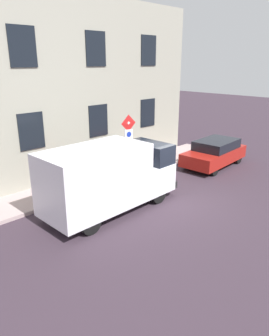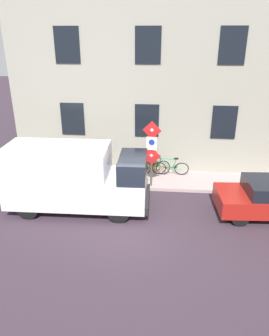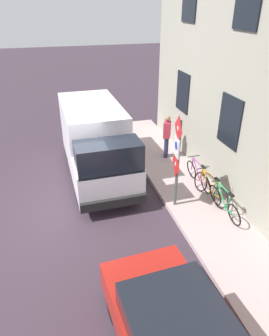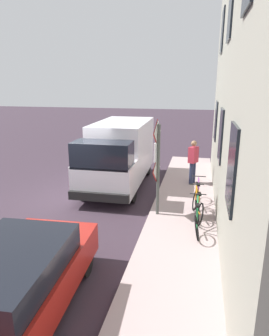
{
  "view_description": "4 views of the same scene",
  "coord_description": "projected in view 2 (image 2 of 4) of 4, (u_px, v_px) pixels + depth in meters",
  "views": [
    {
      "loc": [
        -7.16,
        9.42,
        5.29
      ],
      "look_at": [
        2.07,
        0.3,
        0.91
      ],
      "focal_mm": 33.97,
      "sensor_mm": 36.0,
      "label": 1
    },
    {
      "loc": [
        -9.47,
        -0.73,
        6.32
      ],
      "look_at": [
        2.11,
        0.32,
        1.37
      ],
      "focal_mm": 34.23,
      "sensor_mm": 36.0,
      "label": 2
    },
    {
      "loc": [
        -0.25,
        -7.68,
        5.75
      ],
      "look_at": [
        1.95,
        0.18,
        1.34
      ],
      "focal_mm": 33.29,
      "sensor_mm": 36.0,
      "label": 3
    },
    {
      "loc": [
        4.27,
        -8.77,
        4.01
      ],
      "look_at": [
        2.12,
        0.97,
        1.19
      ],
      "focal_mm": 32.18,
      "sensor_mm": 36.0,
      "label": 4
    }
  ],
  "objects": [
    {
      "name": "delivery_van",
      "position": [
        74.0,
        177.0,
        11.97
      ],
      "size": [
        2.08,
        5.36,
        2.5
      ],
      "rotation": [
        0.0,
        0.0,
        4.73
      ],
      "color": "white",
      "rests_on": "ground_plane"
    },
    {
      "name": "bicycle_purple",
      "position": [
        134.0,
        166.0,
        15.01
      ],
      "size": [
        0.46,
        1.71,
        0.89
      ],
      "rotation": [
        0.0,
        0.0,
        1.59
      ],
      "color": "black",
      "rests_on": "sidewalk_slab"
    },
    {
      "name": "bicycle_orange",
      "position": [
        152.0,
        167.0,
        14.94
      ],
      "size": [
        0.5,
        1.71,
        0.89
      ],
      "rotation": [
        0.0,
        0.0,
        1.72
      ],
      "color": "black",
      "rests_on": "sidewalk_slab"
    },
    {
      "name": "pedestrian",
      "position": [
        82.0,
        156.0,
        14.75
      ],
      "size": [
        0.41,
        0.47,
        1.72
      ],
      "rotation": [
        0.0,
        0.0,
        5.81
      ],
      "color": "#262B47",
      "rests_on": "sidewalk_slab"
    },
    {
      "name": "sidewalk_slab",
      "position": [
        145.0,
        179.0,
        14.73
      ],
      "size": [
        2.0,
        14.61,
        0.14
      ],
      "primitive_type": "cube",
      "color": "#AC9594",
      "rests_on": "ground_plane"
    },
    {
      "name": "bicycle_green",
      "position": [
        170.0,
        168.0,
        14.87
      ],
      "size": [
        0.46,
        1.71,
        0.89
      ],
      "rotation": [
        0.0,
        0.0,
        1.58
      ],
      "color": "black",
      "rests_on": "sidewalk_slab"
    },
    {
      "name": "ground_plane",
      "position": [
        138.0,
        228.0,
        11.21
      ],
      "size": [
        80.0,
        80.0,
        0.0
      ],
      "primitive_type": "plane",
      "color": "#362A34"
    },
    {
      "name": "building_facade",
      "position": [
        148.0,
        87.0,
        14.41
      ],
      "size": [
        0.75,
        12.61,
        8.07
      ],
      "color": "gray",
      "rests_on": "ground_plane"
    },
    {
      "name": "sign_post_stacked",
      "position": [
        152.0,
        148.0,
        13.26
      ],
      "size": [
        0.18,
        0.56,
        2.78
      ],
      "color": "#474C47",
      "rests_on": "sidewalk_slab"
    }
  ]
}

